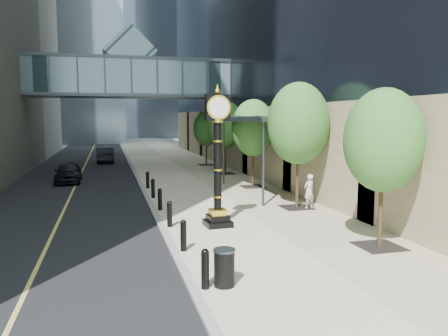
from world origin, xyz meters
The scene contains 14 objects.
ground centered at (0.00, 0.00, 0.00)m, with size 320.00×320.00×0.00m, color gray.
road centered at (-7.00, 40.00, 0.01)m, with size 8.00×180.00×0.02m, color black.
sidewalk centered at (1.00, 40.00, 0.03)m, with size 8.00×180.00×0.06m, color beige.
curb centered at (-3.00, 40.00, 0.04)m, with size 0.25×180.00×0.07m, color gray.
distant_tower_c centered at (-6.00, 120.00, 32.50)m, with size 22.00×22.00×65.00m, color #9BAFC3.
skywalk centered at (-3.00, 28.00, 7.71)m, with size 17.00×4.20×5.80m.
entrance_canopy centered at (3.48, 14.00, 4.19)m, with size 3.00×8.00×4.38m.
bollard_row centered at (-2.70, 9.00, 0.51)m, with size 0.20×16.20×0.90m.
street_trees centered at (3.60, 15.25, 3.70)m, with size 2.85×28.43×5.86m.
street_clock centered at (-0.86, 7.05, 2.37)m, with size 1.05×1.05×5.32m.
trash_bin centered at (-2.20, 1.03, 0.51)m, with size 0.52×0.52×0.90m, color black.
pedestrian centered at (4.10, 9.26, 0.86)m, with size 0.59×0.38×1.61m, color beige.
car_near centered at (-7.52, 21.08, 0.70)m, with size 1.61×4.00×1.36m, color black.
car_far centered at (-5.27, 34.00, 0.75)m, with size 1.54×4.41×1.45m, color black.
Camera 1 is at (-4.93, -9.18, 4.28)m, focal length 35.00 mm.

